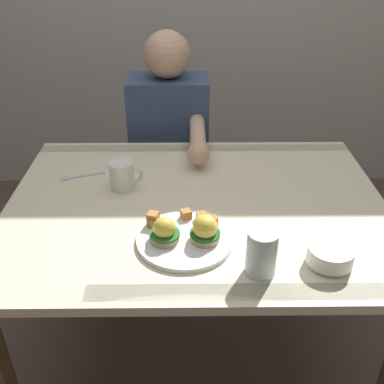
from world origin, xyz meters
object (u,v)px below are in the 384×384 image
(coffee_mug, at_px, (122,175))
(diner_person, at_px, (170,147))
(fruit_bowl, at_px, (330,255))
(dining_table, at_px, (196,230))
(fork, at_px, (80,176))
(water_glass_near, at_px, (261,255))
(eggs_benedict_plate, at_px, (186,234))

(coffee_mug, bearing_deg, diner_person, 74.79)
(fruit_bowl, distance_m, diner_person, 1.01)
(dining_table, distance_m, coffee_mug, 0.30)
(fruit_bowl, bearing_deg, coffee_mug, 145.80)
(dining_table, bearing_deg, coffee_mug, 158.48)
(dining_table, distance_m, diner_person, 0.61)
(coffee_mug, distance_m, diner_person, 0.54)
(coffee_mug, xyz_separation_m, diner_person, (0.14, 0.51, -0.14))
(fork, height_order, water_glass_near, water_glass_near)
(eggs_benedict_plate, xyz_separation_m, diner_person, (-0.07, 0.80, -0.11))
(water_glass_near, bearing_deg, dining_table, 115.26)
(fruit_bowl, xyz_separation_m, fork, (-0.74, 0.47, -0.03))
(water_glass_near, xyz_separation_m, diner_person, (-0.26, 0.93, -0.14))
(coffee_mug, distance_m, fork, 0.18)
(water_glass_near, relative_size, diner_person, 0.11)
(dining_table, height_order, eggs_benedict_plate, eggs_benedict_plate)
(fruit_bowl, xyz_separation_m, diner_person, (-0.44, 0.90, -0.12))
(water_glass_near, distance_m, diner_person, 0.97)
(coffee_mug, xyz_separation_m, water_glass_near, (0.40, -0.42, 0.00))
(dining_table, relative_size, diner_person, 1.05)
(fruit_bowl, xyz_separation_m, water_glass_near, (-0.18, -0.03, 0.02))
(dining_table, bearing_deg, eggs_benedict_plate, -99.48)
(eggs_benedict_plate, bearing_deg, dining_table, 80.52)
(dining_table, height_order, fork, fork)
(eggs_benedict_plate, relative_size, water_glass_near, 2.19)
(diner_person, bearing_deg, fruit_bowl, -63.77)
(dining_table, xyz_separation_m, fork, (-0.40, 0.17, 0.11))
(dining_table, bearing_deg, fruit_bowl, -41.48)
(fruit_bowl, relative_size, water_glass_near, 0.97)
(eggs_benedict_plate, bearing_deg, coffee_mug, 125.27)
(fruit_bowl, bearing_deg, water_glass_near, -171.30)
(diner_person, bearing_deg, coffee_mug, -105.21)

